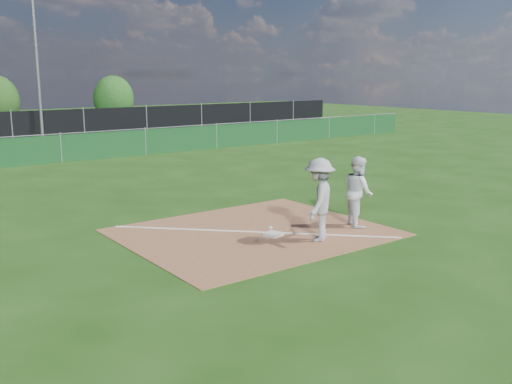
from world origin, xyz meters
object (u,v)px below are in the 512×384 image
Objects in this scene: light_pole at (38,70)px; runner at (358,191)px; car_right at (101,122)px; tree_right at (114,99)px; play_at_first at (319,200)px; first_base at (273,234)px.

light_pole is 22.97m from runner.
car_right is (5.00, 3.95, -3.36)m from light_pole.
tree_right reaches higher than car_right.
car_right is 1.19× the size of tree_right.
play_at_first is 0.63× the size of tree_right.
light_pole is 3.42× the size of play_at_first.
light_pole is 2.17× the size of tree_right.
first_base is at bearing 124.27° from play_at_first.
tree_right is at bearing 50.13° from light_pole.
tree_right is (3.64, 6.40, 1.25)m from car_right.
first_base is at bearing 102.44° from runner.
tree_right reaches higher than first_base.
first_base is at bearing 178.04° from car_right.
car_right is at bearing 78.09° from play_at_first.
runner is at bearing -176.93° from car_right.
tree_right is (8.64, 10.35, -2.11)m from light_pole.
tree_right is at bearing 73.00° from first_base.
light_pole reaches higher than first_base.
play_at_first is 1.75m from runner.
first_base is 34.13m from tree_right.
tree_right reaches higher than runner.
runner is (1.71, 0.40, -0.09)m from play_at_first.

